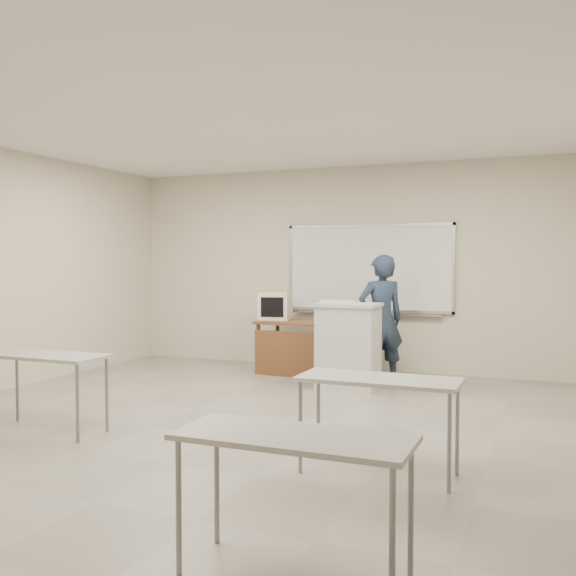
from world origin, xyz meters
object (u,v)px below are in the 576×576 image
at_px(laptop, 338,318).
at_px(presenter, 381,320).
at_px(instructor_desk, 305,337).
at_px(mouse, 340,323).
at_px(whiteboard, 369,269).
at_px(keyboard, 339,301).
at_px(crt_monitor, 275,306).
at_px(podium, 348,346).

height_order(laptop, presenter, presenter).
relative_size(instructor_desk, mouse, 12.85).
xyz_separation_m(whiteboard, keyboard, (-0.00, -1.39, -0.39)).
relative_size(crt_monitor, mouse, 4.44).
height_order(instructor_desk, keyboard, keyboard).
bearing_deg(presenter, podium, 20.36).
relative_size(mouse, presenter, 0.06).
height_order(instructor_desk, crt_monitor, crt_monitor).
height_order(podium, presenter, presenter).
height_order(instructor_desk, presenter, presenter).
height_order(whiteboard, presenter, whiteboard).
bearing_deg(presenter, crt_monitor, -52.50).
height_order(whiteboard, podium, whiteboard).
relative_size(crt_monitor, keyboard, 1.02).
height_order(mouse, keyboard, keyboard).
bearing_deg(instructor_desk, mouse, -4.45).
bearing_deg(keyboard, presenter, 53.21).
bearing_deg(whiteboard, mouse, -99.81).
bearing_deg(laptop, whiteboard, 34.88).
distance_m(instructor_desk, mouse, 0.60).
xyz_separation_m(instructor_desk, laptop, (0.40, 0.26, 0.27)).
relative_size(podium, presenter, 0.64).
distance_m(whiteboard, keyboard, 1.44).
bearing_deg(mouse, presenter, -37.22).
xyz_separation_m(podium, keyboard, (-0.15, 0.08, 0.55)).
xyz_separation_m(whiteboard, podium, (0.15, -1.47, -0.94)).
relative_size(laptop, presenter, 0.18).
xyz_separation_m(instructor_desk, mouse, (0.55, -0.09, 0.23)).
height_order(laptop, keyboard, keyboard).
relative_size(laptop, mouse, 2.79).
bearing_deg(mouse, whiteboard, 55.50).
bearing_deg(instructor_desk, podium, -34.44).
relative_size(instructor_desk, podium, 1.30).
xyz_separation_m(instructor_desk, keyboard, (0.70, -0.61, 0.55)).
distance_m(whiteboard, instructor_desk, 1.41).
height_order(laptop, mouse, laptop).
bearing_deg(mouse, laptop, 88.31).
bearing_deg(laptop, keyboard, -96.17).
distance_m(keyboard, presenter, 0.64).
xyz_separation_m(crt_monitor, presenter, (1.69, -0.46, -0.10)).
bearing_deg(keyboard, whiteboard, 101.96).
height_order(whiteboard, laptop, whiteboard).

